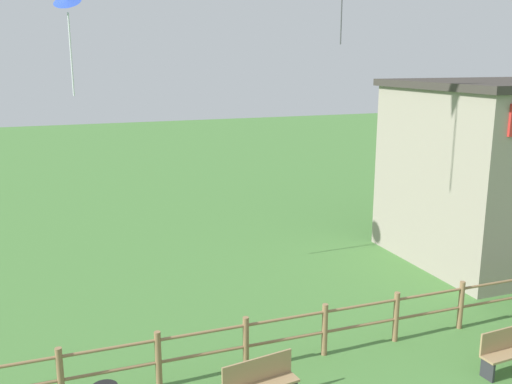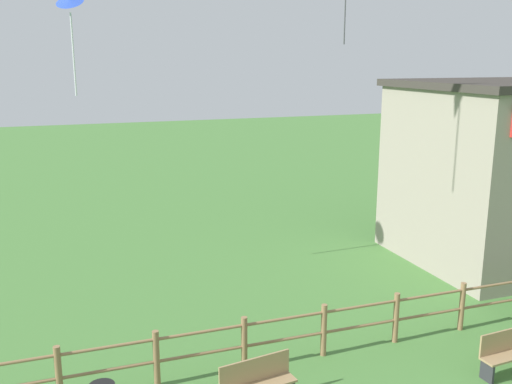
% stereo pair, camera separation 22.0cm
% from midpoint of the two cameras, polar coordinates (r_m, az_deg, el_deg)
% --- Properties ---
extents(wooden_fence, '(21.85, 0.14, 1.29)m').
position_cam_midpoint_polar(wooden_fence, '(13.50, 2.57, -13.95)').
color(wooden_fence, olive).
rests_on(wooden_fence, ground_plane).
extents(seaside_building, '(6.87, 6.10, 6.17)m').
position_cam_midpoint_polar(seaside_building, '(21.46, 23.17, 1.98)').
color(seaside_building, gray).
rests_on(seaside_building, ground_plane).
extents(park_bench_near_fence, '(1.63, 0.63, 1.01)m').
position_cam_midpoint_polar(park_bench_near_fence, '(12.10, -0.14, -18.45)').
color(park_bench_near_fence, '#9E7F56').
rests_on(park_bench_near_fence, ground_plane).
extents(park_bench_by_building, '(1.61, 0.51, 1.01)m').
position_cam_midpoint_polar(park_bench_by_building, '(14.39, 23.65, -14.17)').
color(park_bench_by_building, '#9E7F56').
rests_on(park_bench_by_building, ground_plane).
extents(kite_blue_delta, '(0.99, 0.95, 2.83)m').
position_cam_midpoint_polar(kite_blue_delta, '(17.40, -18.67, 17.00)').
color(kite_blue_delta, blue).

